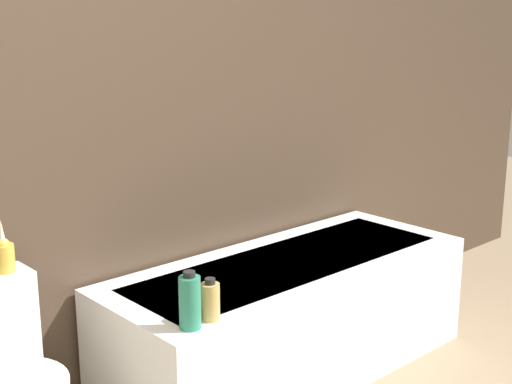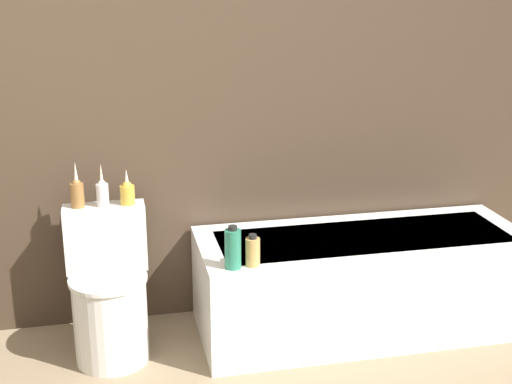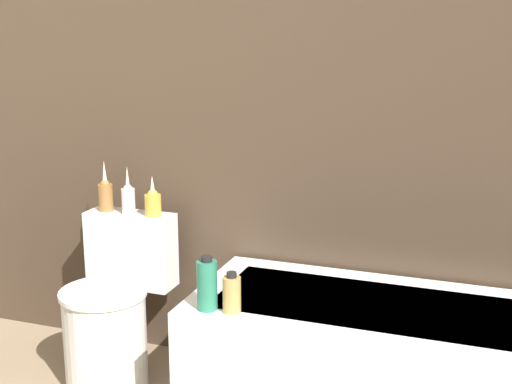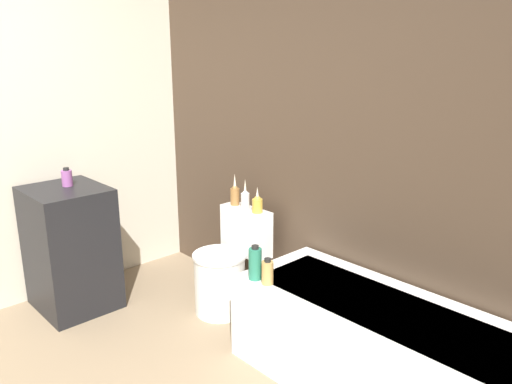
% 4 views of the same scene
% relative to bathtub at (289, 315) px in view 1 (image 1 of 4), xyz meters
% --- Properties ---
extents(wall_back_tiled, '(6.40, 0.06, 2.60)m').
position_rel_bathtub_xyz_m(wall_back_tiled, '(-0.71, 0.38, 1.04)').
color(wall_back_tiled, '#423326').
rests_on(wall_back_tiled, ground_plane).
extents(bathtub, '(1.69, 0.66, 0.51)m').
position_rel_bathtub_xyz_m(bathtub, '(0.00, 0.00, 0.00)').
color(bathtub, white).
rests_on(bathtub, ground).
extents(vase_bronze, '(0.07, 0.07, 0.18)m').
position_rel_bathtub_xyz_m(vase_bronze, '(-1.17, 0.19, 0.51)').
color(vase_bronze, gold).
rests_on(vase_bronze, toilet).
extents(shampoo_bottle_tall, '(0.07, 0.07, 0.20)m').
position_rel_bathtub_xyz_m(shampoo_bottle_tall, '(-0.72, -0.25, 0.35)').
color(shampoo_bottle_tall, '#267259').
rests_on(shampoo_bottle_tall, bathtub).
extents(shampoo_bottle_short, '(0.07, 0.07, 0.15)m').
position_rel_bathtub_xyz_m(shampoo_bottle_short, '(-0.63, -0.24, 0.32)').
color(shampoo_bottle_short, tan).
rests_on(shampoo_bottle_short, bathtub).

